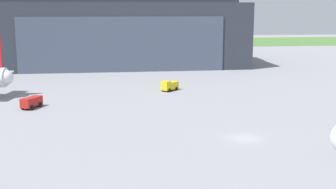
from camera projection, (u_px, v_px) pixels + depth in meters
The scene contains 5 objects.
ground_plane at pixel (244, 138), 63.74m from camera, with size 440.00×440.00×0.00m, color gray.
grass_field_strip at pixel (144, 43), 228.56m from camera, with size 440.00×56.00×0.08m, color #497335.
maintenance_hangar at pixel (120, 33), 145.58m from camera, with size 74.77×41.30×20.34m.
baggage_tug at pixel (169, 85), 99.24m from camera, with size 4.26×4.35×2.30m.
ops_van at pixel (31, 102), 82.45m from camera, with size 3.56×4.99×2.05m.
Camera 1 is at (-18.66, -59.45, 18.21)m, focal length 48.86 mm.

